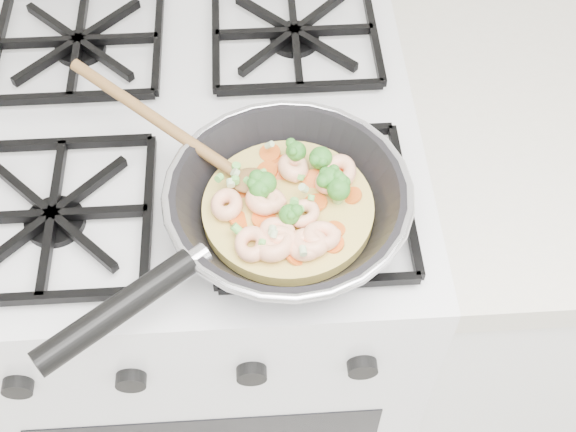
{
  "coord_description": "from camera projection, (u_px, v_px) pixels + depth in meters",
  "views": [
    {
      "loc": [
        0.09,
        1.02,
        1.63
      ],
      "look_at": [
        0.12,
        1.52,
        0.93
      ],
      "focal_mm": 47.52,
      "sensor_mm": 36.0,
      "label": 1
    }
  ],
  "objects": [
    {
      "name": "stove",
      "position": [
        213.0,
        296.0,
        1.34
      ],
      "size": [
        0.6,
        0.6,
        0.92
      ],
      "color": "white",
      "rests_on": "ground"
    },
    {
      "name": "skillet",
      "position": [
        284.0,
        205.0,
        0.84
      ],
      "size": [
        0.39,
        0.38,
        0.1
      ],
      "rotation": [
        0.0,
        0.0,
        -0.19
      ],
      "color": "black",
      "rests_on": "stove"
    }
  ]
}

